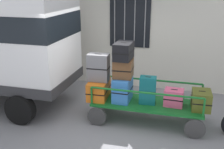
{
  "coord_description": "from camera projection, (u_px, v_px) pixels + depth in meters",
  "views": [
    {
      "loc": [
        1.53,
        -5.48,
        3.08
      ],
      "look_at": [
        -0.0,
        0.19,
        1.08
      ],
      "focal_mm": 43.49,
      "sensor_mm": 36.0,
      "label": 1
    }
  ],
  "objects": [
    {
      "name": "suitcase_midright_bottom",
      "position": [
        174.0,
        98.0,
        5.98
      ],
      "size": [
        0.44,
        0.35,
        0.38
      ],
      "color": "#CC4C72",
      "rests_on": "luggage_cart"
    },
    {
      "name": "luggage_cart",
      "position": [
        147.0,
        106.0,
        6.22
      ],
      "size": [
        2.56,
        1.0,
        0.48
      ],
      "color": "#146023",
      "rests_on": "ground"
    },
    {
      "name": "suitcase_right_bottom",
      "position": [
        201.0,
        100.0,
        5.82
      ],
      "size": [
        0.42,
        0.52,
        0.41
      ],
      "color": "#4C5119",
      "rests_on": "luggage_cart"
    },
    {
      "name": "suitcase_midleft_bottom",
      "position": [
        123.0,
        89.0,
        6.23
      ],
      "size": [
        0.4,
        0.59,
        0.56
      ],
      "color": "#3372C6",
      "rests_on": "luggage_cart"
    },
    {
      "name": "suitcase_left_middle",
      "position": [
        98.0,
        67.0,
        6.22
      ],
      "size": [
        0.5,
        0.32,
        0.64
      ],
      "color": "slate",
      "rests_on": "suitcase_left_bottom"
    },
    {
      "name": "cart_railing",
      "position": [
        148.0,
        88.0,
        6.08
      ],
      "size": [
        2.44,
        0.87,
        0.43
      ],
      "color": "#146023",
      "rests_on": "luggage_cart"
    },
    {
      "name": "suitcase_center_bottom",
      "position": [
        148.0,
        90.0,
        6.07
      ],
      "size": [
        0.39,
        0.28,
        0.63
      ],
      "color": "#0F5960",
      "rests_on": "luggage_cart"
    },
    {
      "name": "suitcase_midleft_top",
      "position": [
        124.0,
        51.0,
        5.99
      ],
      "size": [
        0.39,
        0.6,
        0.39
      ],
      "color": "black",
      "rests_on": "suitcase_midleft_middle"
    },
    {
      "name": "suitcase_midleft_middle",
      "position": [
        123.0,
        68.0,
        6.11
      ],
      "size": [
        0.45,
        0.48,
        0.41
      ],
      "color": "brown",
      "rests_on": "suitcase_midleft_bottom"
    },
    {
      "name": "ground_plane",
      "position": [
        110.0,
        120.0,
        6.38
      ],
      "size": [
        40.0,
        40.0,
        0.0
      ],
      "primitive_type": "plane",
      "color": "gray"
    },
    {
      "name": "suitcase_left_bottom",
      "position": [
        99.0,
        89.0,
        6.4
      ],
      "size": [
        0.48,
        0.75,
        0.43
      ],
      "color": "orange",
      "rests_on": "luggage_cart"
    },
    {
      "name": "building_wall",
      "position": [
        133.0,
        4.0,
        7.9
      ],
      "size": [
        12.0,
        0.38,
        5.0
      ],
      "color": "silver",
      "rests_on": "ground"
    }
  ]
}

